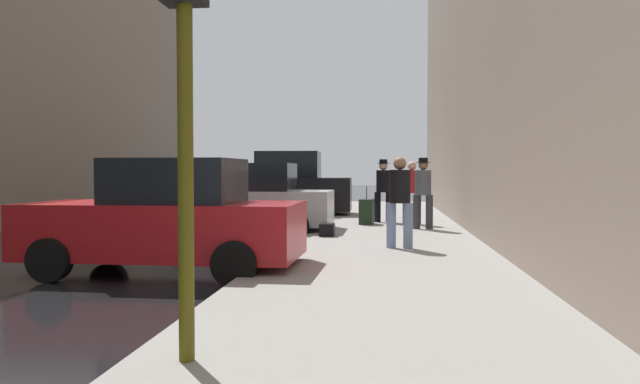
# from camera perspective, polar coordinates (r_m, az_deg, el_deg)

# --- Properties ---
(ground_plane) EXTENTS (120.00, 120.00, 0.00)m
(ground_plane) POSITION_cam_1_polar(r_m,az_deg,el_deg) (11.43, -25.99, -6.30)
(ground_plane) COLOR black
(sidewalk) EXTENTS (4.00, 40.00, 0.15)m
(sidewalk) POSITION_cam_1_polar(r_m,az_deg,el_deg) (9.72, 5.87, -7.09)
(sidewalk) COLOR gray
(sidewalk) RESTS_ON ground_plane
(parked_red_hatchback) EXTENTS (4.24, 2.14, 1.79)m
(parked_red_hatchback) POSITION_cam_1_polar(r_m,az_deg,el_deg) (9.96, -13.81, -2.44)
(parked_red_hatchback) COLOR #B2191E
(parked_red_hatchback) RESTS_ON ground_plane
(parked_silver_sedan) EXTENTS (4.22, 2.09, 1.79)m
(parked_silver_sedan) POSITION_cam_1_polar(r_m,az_deg,el_deg) (15.62, -6.52, -0.83)
(parked_silver_sedan) COLOR #B7BABF
(parked_silver_sedan) RESTS_ON ground_plane
(parked_black_suv) EXTENTS (4.64, 2.14, 2.25)m
(parked_black_suv) POSITION_cam_1_polar(r_m,az_deg,el_deg) (21.02, -3.30, 0.39)
(parked_black_suv) COLOR black
(parked_black_suv) RESTS_ON ground_plane
(fire_hydrant) EXTENTS (0.42, 0.22, 0.70)m
(fire_hydrant) POSITION_cam_1_polar(r_m,az_deg,el_deg) (16.35, 0.44, -1.93)
(fire_hydrant) COLOR red
(fire_hydrant) RESTS_ON sidewalk
(traffic_light) EXTENTS (0.32, 0.32, 3.60)m
(traffic_light) POSITION_cam_1_polar(r_m,az_deg,el_deg) (4.97, -12.26, 15.37)
(traffic_light) COLOR #514C0F
(traffic_light) RESTS_ON sidewalk
(pedestrian_with_fedora) EXTENTS (0.50, 0.41, 1.78)m
(pedestrian_with_fedora) POSITION_cam_1_polar(r_m,az_deg,el_deg) (17.70, 5.81, 0.43)
(pedestrian_with_fedora) COLOR black
(pedestrian_with_fedora) RESTS_ON sidewalk
(pedestrian_in_red_jacket) EXTENTS (0.52, 0.46, 1.71)m
(pedestrian_in_red_jacket) POSITION_cam_1_polar(r_m,az_deg,el_deg) (17.15, 8.40, 0.26)
(pedestrian_in_red_jacket) COLOR black
(pedestrian_in_red_jacket) RESTS_ON sidewalk
(pedestrian_with_beanie) EXTENTS (0.53, 0.50, 1.78)m
(pedestrian_with_beanie) POSITION_cam_1_polar(r_m,az_deg,el_deg) (15.70, 9.41, 0.22)
(pedestrian_with_beanie) COLOR #333338
(pedestrian_with_beanie) RESTS_ON sidewalk
(pedestrian_in_jeans) EXTENTS (0.53, 0.48, 1.71)m
(pedestrian_in_jeans) POSITION_cam_1_polar(r_m,az_deg,el_deg) (11.76, 7.30, -0.49)
(pedestrian_in_jeans) COLOR #728CB2
(pedestrian_in_jeans) RESTS_ON sidewalk
(rolling_suitcase) EXTENTS (0.41, 0.59, 1.04)m
(rolling_suitcase) POSITION_cam_1_polar(r_m,az_deg,el_deg) (17.02, 4.28, -1.80)
(rolling_suitcase) COLOR black
(rolling_suitcase) RESTS_ON sidewalk
(duffel_bag) EXTENTS (0.32, 0.44, 0.28)m
(duffel_bag) POSITION_cam_1_polar(r_m,az_deg,el_deg) (13.90, 0.64, -3.47)
(duffel_bag) COLOR black
(duffel_bag) RESTS_ON sidewalk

